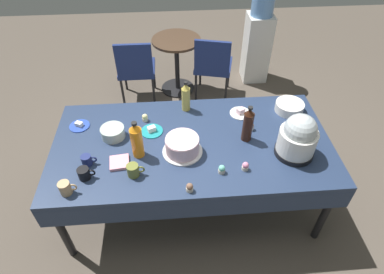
{
  "coord_description": "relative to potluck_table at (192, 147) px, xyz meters",
  "views": [
    {
      "loc": [
        -0.14,
        -1.84,
        2.52
      ],
      "look_at": [
        0.0,
        0.0,
        0.8
      ],
      "focal_mm": 30.21,
      "sensor_mm": 36.0,
      "label": 1
    }
  ],
  "objects": [
    {
      "name": "potluck_table",
      "position": [
        0.0,
        0.0,
        0.0
      ],
      "size": [
        2.2,
        1.1,
        0.75
      ],
      "color": "navy",
      "rests_on": "ground"
    },
    {
      "name": "cupcake_cocoa",
      "position": [
        0.19,
        -0.33,
        0.09
      ],
      "size": [
        0.05,
        0.05,
        0.07
      ],
      "color": "beige",
      "rests_on": "potluck_table"
    },
    {
      "name": "maroon_chair_right",
      "position": [
        0.38,
        1.61,
        -0.2
      ],
      "size": [
        0.53,
        0.53,
        0.85
      ],
      "color": "navy",
      "rests_on": "ground"
    },
    {
      "name": "round_cafe_table",
      "position": [
        -0.05,
        1.84,
        -0.19
      ],
      "size": [
        0.6,
        0.6,
        0.72
      ],
      "color": "#473323",
      "rests_on": "ground"
    },
    {
      "name": "maroon_chair_left",
      "position": [
        -0.55,
        1.61,
        -0.2
      ],
      "size": [
        0.44,
        0.44,
        0.85
      ],
      "color": "navy",
      "rests_on": "ground"
    },
    {
      "name": "slow_cooker",
      "position": [
        0.76,
        -0.19,
        0.23
      ],
      "size": [
        0.29,
        0.29,
        0.36
      ],
      "color": "black",
      "rests_on": "potluck_table"
    },
    {
      "name": "coffee_mug_olive",
      "position": [
        -0.44,
        -0.31,
        0.11
      ],
      "size": [
        0.13,
        0.09,
        0.09
      ],
      "color": "olive",
      "rests_on": "potluck_table"
    },
    {
      "name": "coffee_mug_tan",
      "position": [
        -0.88,
        -0.43,
        0.11
      ],
      "size": [
        0.12,
        0.08,
        0.1
      ],
      "color": "tan",
      "rests_on": "potluck_table"
    },
    {
      "name": "cupcake_berry",
      "position": [
        0.49,
        0.11,
        0.09
      ],
      "size": [
        0.05,
        0.05,
        0.07
      ],
      "color": "beige",
      "rests_on": "potluck_table"
    },
    {
      "name": "coffee_mug_navy",
      "position": [
        -0.78,
        -0.18,
        0.1
      ],
      "size": [
        0.11,
        0.08,
        0.08
      ],
      "color": "navy",
      "rests_on": "potluck_table"
    },
    {
      "name": "coffee_mug_black",
      "position": [
        -0.78,
        -0.31,
        0.11
      ],
      "size": [
        0.12,
        0.08,
        0.09
      ],
      "color": "black",
      "rests_on": "potluck_table"
    },
    {
      "name": "paper_napkin_stack",
      "position": [
        -0.55,
        -0.19,
        0.07
      ],
      "size": [
        0.15,
        0.15,
        0.02
      ],
      "primitive_type": "cube",
      "rotation": [
        0.0,
        0.0,
        0.11
      ],
      "color": "pink",
      "rests_on": "potluck_table"
    },
    {
      "name": "glass_salad_bowl",
      "position": [
        -0.62,
        0.11,
        0.11
      ],
      "size": [
        0.19,
        0.19,
        0.09
      ],
      "primitive_type": "cylinder",
      "color": "#B2C6BC",
      "rests_on": "potluck_table"
    },
    {
      "name": "cupcake_mint",
      "position": [
        -0.05,
        -0.48,
        0.09
      ],
      "size": [
        0.05,
        0.05,
        0.07
      ],
      "color": "beige",
      "rests_on": "potluck_table"
    },
    {
      "name": "water_cooler",
      "position": [
        1.02,
        2.04,
        -0.1
      ],
      "size": [
        0.32,
        0.32,
        1.24
      ],
      "color": "silver",
      "rests_on": "ground"
    },
    {
      "name": "soda_bottle_cola",
      "position": [
        0.43,
        0.0,
        0.21
      ],
      "size": [
        0.08,
        0.08,
        0.32
      ],
      "color": "#33190F",
      "rests_on": "potluck_table"
    },
    {
      "name": "soda_bottle_ginger_ale",
      "position": [
        -0.02,
        0.42,
        0.19
      ],
      "size": [
        0.07,
        0.07,
        0.28
      ],
      "color": "gold",
      "rests_on": "potluck_table"
    },
    {
      "name": "frosted_layer_cake",
      "position": [
        -0.08,
        -0.11,
        0.13
      ],
      "size": [
        0.31,
        0.31,
        0.14
      ],
      "color": "silver",
      "rests_on": "potluck_table"
    },
    {
      "name": "ceramic_snack_bowl",
      "position": [
        0.88,
        0.33,
        0.1
      ],
      "size": [
        0.25,
        0.25,
        0.08
      ],
      "primitive_type": "cylinder",
      "color": "silver",
      "rests_on": "potluck_table"
    },
    {
      "name": "dessert_plate_cobalt",
      "position": [
        -0.92,
        0.26,
        0.07
      ],
      "size": [
        0.17,
        0.17,
        0.04
      ],
      "color": "#2D4CB2",
      "rests_on": "potluck_table"
    },
    {
      "name": "cupcake_vanilla",
      "position": [
        -0.38,
        0.29,
        0.09
      ],
      "size": [
        0.05,
        0.05,
        0.07
      ],
      "color": "beige",
      "rests_on": "potluck_table"
    },
    {
      "name": "dessert_plate_teal",
      "position": [
        -0.32,
        0.15,
        0.07
      ],
      "size": [
        0.18,
        0.18,
        0.05
      ],
      "color": "teal",
      "rests_on": "potluck_table"
    },
    {
      "name": "cupcake_lemon",
      "position": [
        0.36,
        -0.32,
        0.09
      ],
      "size": [
        0.05,
        0.05,
        0.07
      ],
      "color": "beige",
      "rests_on": "potluck_table"
    },
    {
      "name": "ground",
      "position": [
        0.0,
        0.0,
        -0.69
      ],
      "size": [
        9.0,
        9.0,
        0.0
      ],
      "primitive_type": "plane",
      "color": "brown"
    },
    {
      "name": "dessert_plate_white",
      "position": [
        0.45,
        0.32,
        0.07
      ],
      "size": [
        0.19,
        0.19,
        0.05
      ],
      "color": "white",
      "rests_on": "potluck_table"
    },
    {
      "name": "soda_bottle_orange_juice",
      "position": [
        -0.41,
        -0.11,
        0.21
      ],
      "size": [
        0.09,
        0.09,
        0.32
      ],
      "color": "orange",
      "rests_on": "potluck_table"
    }
  ]
}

